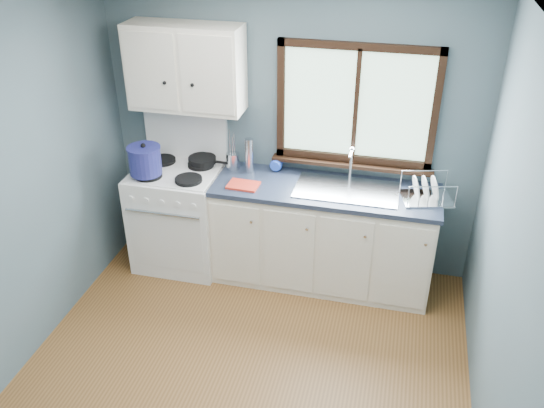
% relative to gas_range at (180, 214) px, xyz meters
% --- Properties ---
extents(floor, '(3.20, 3.60, 0.02)m').
position_rel_gas_range_xyz_m(floor, '(0.95, -1.47, -0.50)').
color(floor, brown).
rests_on(floor, ground).
extents(ceiling, '(3.20, 3.60, 0.02)m').
position_rel_gas_range_xyz_m(ceiling, '(0.95, -1.47, 2.02)').
color(ceiling, white).
rests_on(ceiling, wall_back).
extents(wall_back, '(3.20, 0.02, 2.50)m').
position_rel_gas_range_xyz_m(wall_back, '(0.95, 0.34, 0.76)').
color(wall_back, '#4C5E65').
rests_on(wall_back, ground).
extents(wall_right, '(0.02, 3.60, 2.50)m').
position_rel_gas_range_xyz_m(wall_right, '(2.56, -1.47, 0.76)').
color(wall_right, '#4C5E65').
rests_on(wall_right, ground).
extents(gas_range, '(0.76, 0.69, 1.36)m').
position_rel_gas_range_xyz_m(gas_range, '(0.00, 0.00, 0.00)').
color(gas_range, white).
rests_on(gas_range, floor).
extents(base_cabinets, '(1.85, 0.60, 0.88)m').
position_rel_gas_range_xyz_m(base_cabinets, '(1.31, 0.02, -0.08)').
color(base_cabinets, silver).
rests_on(base_cabinets, floor).
extents(countertop, '(1.89, 0.64, 0.04)m').
position_rel_gas_range_xyz_m(countertop, '(1.31, 0.02, 0.41)').
color(countertop, '#1B2333').
rests_on(countertop, base_cabinets).
extents(sink, '(0.84, 0.46, 0.44)m').
position_rel_gas_range_xyz_m(sink, '(1.49, 0.02, 0.37)').
color(sink, silver).
rests_on(sink, countertop).
extents(window, '(1.36, 0.10, 1.03)m').
position_rel_gas_range_xyz_m(window, '(1.48, 0.30, 0.98)').
color(window, '#9EC6A8').
rests_on(window, wall_back).
extents(upper_cabinets, '(0.95, 0.35, 0.70)m').
position_rel_gas_range_xyz_m(upper_cabinets, '(0.10, 0.15, 1.31)').
color(upper_cabinets, silver).
rests_on(upper_cabinets, wall_back).
extents(skillet, '(0.37, 0.26, 0.05)m').
position_rel_gas_range_xyz_m(skillet, '(0.19, 0.16, 0.49)').
color(skillet, black).
rests_on(skillet, gas_range).
extents(stockpot, '(0.31, 0.31, 0.28)m').
position_rel_gas_range_xyz_m(stockpot, '(-0.20, -0.16, 0.59)').
color(stockpot, navy).
rests_on(stockpot, gas_range).
extents(utensil_crock, '(0.15, 0.15, 0.37)m').
position_rel_gas_range_xyz_m(utensil_crock, '(0.46, 0.18, 0.50)').
color(utensil_crock, silver).
rests_on(utensil_crock, countertop).
extents(thermos, '(0.09, 0.09, 0.31)m').
position_rel_gas_range_xyz_m(thermos, '(0.62, 0.15, 0.58)').
color(thermos, silver).
rests_on(thermos, countertop).
extents(soap_bottle, '(0.11, 0.11, 0.28)m').
position_rel_gas_range_xyz_m(soap_bottle, '(0.84, 0.19, 0.56)').
color(soap_bottle, blue).
rests_on(soap_bottle, countertop).
extents(dish_towel, '(0.26, 0.19, 0.02)m').
position_rel_gas_range_xyz_m(dish_towel, '(0.64, -0.12, 0.44)').
color(dish_towel, red).
rests_on(dish_towel, countertop).
extents(dish_rack, '(0.45, 0.38, 0.20)m').
position_rel_gas_range_xyz_m(dish_rack, '(2.11, 0.01, 0.48)').
color(dish_rack, silver).
rests_on(dish_rack, countertop).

